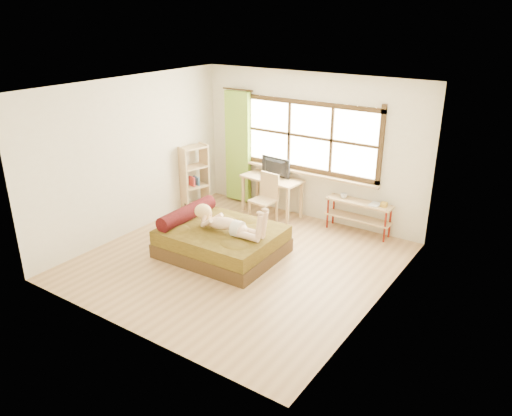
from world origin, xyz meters
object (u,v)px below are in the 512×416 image
Objects in this scene: pipe_shelf at (359,210)px; desk at (272,182)px; woman at (227,216)px; bookshelf at (194,177)px; kitten at (191,211)px; chair at (266,195)px; bed at (220,240)px.

desk is at bearing -175.80° from pipe_shelf.
woman is 1.01× the size of bookshelf.
pipe_shelf is 3.28m from bookshelf.
kitten is 1.86m from desk.
chair is at bearing -163.19° from pipe_shelf.
desk is 0.97× the size of bookshelf.
desk is 1.76m from pipe_shelf.
woman is 1.63m from chair.
woman is at bearing -11.18° from kitten.
pipe_shelf is (1.64, 0.49, -0.08)m from chair.
kitten is 0.22× the size of bookshelf.
bookshelf reaches higher than kitten.
bookshelf is (-1.56, -0.21, 0.13)m from chair.
chair is 0.78× the size of pipe_shelf.
bookshelf reaches higher than pipe_shelf.
bookshelf is (-1.45, -0.57, 0.00)m from desk.
chair reaches higher than desk.
pipe_shelf is at bearing 51.68° from bed.
bookshelf is at bearing 140.04° from bed.
bed is 0.75m from kitten.
bed is at bearing 164.53° from woman.
pipe_shelf is (2.20, 1.93, -0.13)m from kitten.
bed is 1.47× the size of bookshelf.
bookshelf reaches higher than woman.
kitten is at bearing -36.16° from bookshelf.
desk reaches higher than bed.
pipe_shelf is (1.52, 2.03, 0.18)m from bed.
bookshelf is at bearing -167.50° from pipe_shelf.
bed is 2.01× the size of chair.
bookshelf is (-3.20, -0.69, 0.21)m from pipe_shelf.
kitten is 1.59m from bookshelf.
bookshelf is at bearing 127.62° from kitten.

